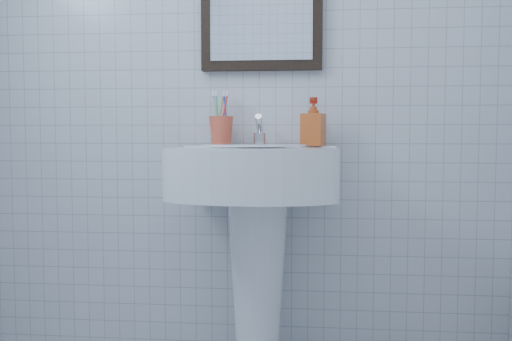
# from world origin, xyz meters

# --- Properties ---
(wall_back) EXTENTS (2.20, 0.02, 2.50)m
(wall_back) POSITION_xyz_m (0.00, 1.20, 1.25)
(wall_back) COLOR silver
(wall_back) RESTS_ON ground
(washbasin) EXTENTS (0.61, 0.45, 0.94)m
(washbasin) POSITION_xyz_m (0.08, 0.99, 0.63)
(washbasin) COLOR white
(washbasin) RESTS_ON ground
(faucet) EXTENTS (0.05, 0.11, 0.13)m
(faucet) POSITION_xyz_m (0.08, 1.10, 0.98)
(faucet) COLOR silver
(faucet) RESTS_ON washbasin
(toothbrush_cup) EXTENTS (0.11, 0.11, 0.12)m
(toothbrush_cup) POSITION_xyz_m (-0.08, 1.11, 0.99)
(toothbrush_cup) COLOR #DA5034
(toothbrush_cup) RESTS_ON washbasin
(soap_dispenser) EXTENTS (0.11, 0.11, 0.19)m
(soap_dispenser) POSITION_xyz_m (0.29, 1.10, 1.03)
(soap_dispenser) COLOR #BE4B12
(soap_dispenser) RESTS_ON washbasin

